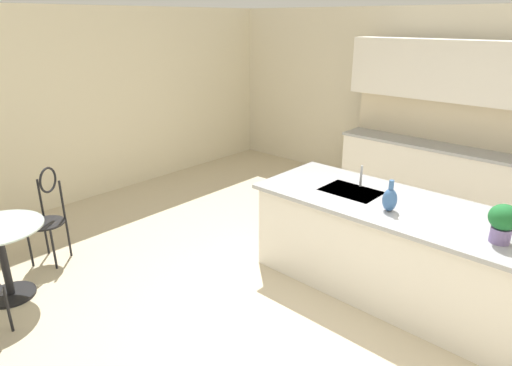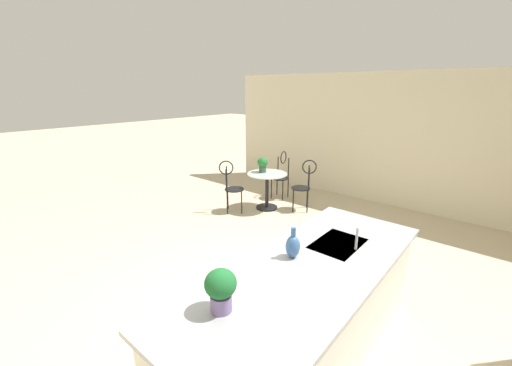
{
  "view_description": "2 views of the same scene",
  "coord_description": "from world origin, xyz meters",
  "px_view_note": "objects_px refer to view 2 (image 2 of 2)",
  "views": [
    {
      "loc": [
        1.82,
        -2.82,
        2.53
      ],
      "look_at": [
        -1.06,
        0.34,
        0.94
      ],
      "focal_mm": 31.19,
      "sensor_mm": 36.0,
      "label": 1
    },
    {
      "loc": [
        2.38,
        2.01,
        2.37
      ],
      "look_at": [
        -0.76,
        -0.62,
        1.13
      ],
      "focal_mm": 22.03,
      "sensor_mm": 36.0,
      "label": 2
    }
  ],
  "objects_px": {
    "chair_near_window": "(304,183)",
    "potted_plant_on_table": "(263,164)",
    "chair_by_island": "(231,184)",
    "potted_plant_counter_far": "(221,288)",
    "chair_toward_desk": "(281,173)",
    "bistro_table": "(267,187)",
    "vase_on_counter": "(293,246)"
  },
  "relations": [
    {
      "from": "chair_near_window",
      "to": "potted_plant_on_table",
      "type": "bearing_deg",
      "value": -63.73
    },
    {
      "from": "chair_by_island",
      "to": "potted_plant_counter_far",
      "type": "xyz_separation_m",
      "value": [
        2.97,
        2.82,
        0.52
      ]
    },
    {
      "from": "chair_toward_desk",
      "to": "potted_plant_counter_far",
      "type": "distance_m",
      "value": 5.04
    },
    {
      "from": "bistro_table",
      "to": "potted_plant_on_table",
      "type": "bearing_deg",
      "value": -100.71
    },
    {
      "from": "chair_near_window",
      "to": "vase_on_counter",
      "type": "xyz_separation_m",
      "value": [
        3.05,
        1.75,
        0.46
      ]
    },
    {
      "from": "chair_by_island",
      "to": "chair_toward_desk",
      "type": "bearing_deg",
      "value": 169.37
    },
    {
      "from": "potted_plant_on_table",
      "to": "vase_on_counter",
      "type": "distance_m",
      "value": 3.67
    },
    {
      "from": "potted_plant_on_table",
      "to": "vase_on_counter",
      "type": "bearing_deg",
      "value": 43.1
    },
    {
      "from": "bistro_table",
      "to": "chair_by_island",
      "type": "relative_size",
      "value": 0.77
    },
    {
      "from": "potted_plant_counter_far",
      "to": "chair_near_window",
      "type": "bearing_deg",
      "value": -155.85
    },
    {
      "from": "potted_plant_counter_far",
      "to": "chair_toward_desk",
      "type": "bearing_deg",
      "value": -149.1
    },
    {
      "from": "bistro_table",
      "to": "chair_by_island",
      "type": "distance_m",
      "value": 0.74
    },
    {
      "from": "chair_near_window",
      "to": "potted_plant_on_table",
      "type": "distance_m",
      "value": 0.91
    },
    {
      "from": "chair_by_island",
      "to": "potted_plant_on_table",
      "type": "relative_size",
      "value": 3.47
    },
    {
      "from": "chair_by_island",
      "to": "chair_toward_desk",
      "type": "height_order",
      "value": "same"
    },
    {
      "from": "chair_near_window",
      "to": "potted_plant_on_table",
      "type": "height_order",
      "value": "chair_near_window"
    },
    {
      "from": "bistro_table",
      "to": "chair_near_window",
      "type": "distance_m",
      "value": 0.75
    },
    {
      "from": "chair_near_window",
      "to": "vase_on_counter",
      "type": "relative_size",
      "value": 3.62
    },
    {
      "from": "chair_near_window",
      "to": "potted_plant_counter_far",
      "type": "distance_m",
      "value": 4.36
    },
    {
      "from": "chair_by_island",
      "to": "vase_on_counter",
      "type": "height_order",
      "value": "vase_on_counter"
    },
    {
      "from": "chair_toward_desk",
      "to": "vase_on_counter",
      "type": "height_order",
      "value": "vase_on_counter"
    },
    {
      "from": "chair_by_island",
      "to": "vase_on_counter",
      "type": "distance_m",
      "value": 3.51
    },
    {
      "from": "chair_near_window",
      "to": "chair_toward_desk",
      "type": "bearing_deg",
      "value": -113.58
    },
    {
      "from": "bistro_table",
      "to": "chair_near_window",
      "type": "xyz_separation_m",
      "value": [
        -0.4,
        0.62,
        0.13
      ]
    },
    {
      "from": "chair_by_island",
      "to": "potted_plant_on_table",
      "type": "distance_m",
      "value": 0.76
    },
    {
      "from": "bistro_table",
      "to": "chair_near_window",
      "type": "height_order",
      "value": "chair_near_window"
    },
    {
      "from": "chair_near_window",
      "to": "chair_by_island",
      "type": "distance_m",
      "value": 1.44
    },
    {
      "from": "chair_toward_desk",
      "to": "chair_near_window",
      "type": "bearing_deg",
      "value": 66.42
    },
    {
      "from": "chair_by_island",
      "to": "chair_toward_desk",
      "type": "xyz_separation_m",
      "value": [
        -1.33,
        0.25,
        0.0
      ]
    },
    {
      "from": "chair_toward_desk",
      "to": "potted_plant_on_table",
      "type": "relative_size",
      "value": 3.47
    },
    {
      "from": "chair_near_window",
      "to": "chair_toward_desk",
      "type": "height_order",
      "value": "same"
    },
    {
      "from": "potted_plant_on_table",
      "to": "potted_plant_counter_far",
      "type": "relative_size",
      "value": 0.98
    }
  ]
}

